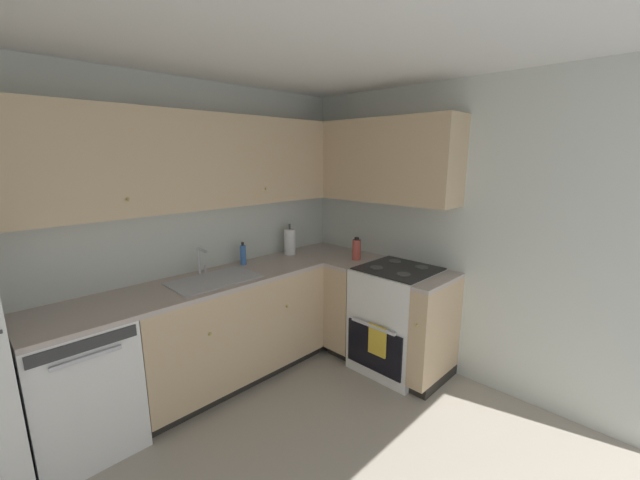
{
  "coord_description": "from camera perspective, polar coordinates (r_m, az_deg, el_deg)",
  "views": [
    {
      "loc": [
        -1.12,
        -1.38,
        1.87
      ],
      "look_at": [
        0.95,
        0.68,
        1.22
      ],
      "focal_mm": 21.29,
      "sensor_mm": 36.0,
      "label": 1
    }
  ],
  "objects": [
    {
      "name": "wall_back",
      "position": [
        3.2,
        -23.81,
        -0.09
      ],
      "size": [
        3.81,
        0.05,
        2.46
      ],
      "primitive_type": "cube",
      "color": "silver",
      "rests_on": "ground_plane"
    },
    {
      "name": "wall_right",
      "position": [
        3.37,
        19.68,
        0.82
      ],
      "size": [
        0.05,
        3.16,
        2.46
      ],
      "primitive_type": "cube",
      "color": "silver",
      "rests_on": "ground_plane"
    },
    {
      "name": "ceiling",
      "position": [
        1.88,
        -6.79,
        31.49
      ],
      "size": [
        3.81,
        3.16,
        0.05
      ],
      "primitive_type": "cube",
      "color": "white"
    },
    {
      "name": "dishwasher",
      "position": [
        3.01,
        -32.43,
        -17.94
      ],
      "size": [
        0.6,
        0.63,
        0.88
      ],
      "color": "white",
      "rests_on": "ground_plane"
    },
    {
      "name": "lower_cabinets_back",
      "position": [
        3.36,
        -13.26,
        -12.89
      ],
      "size": [
        1.62,
        0.62,
        0.88
      ],
      "color": "tan",
      "rests_on": "ground_plane"
    },
    {
      "name": "countertop_back",
      "position": [
        3.19,
        -13.68,
        -5.51
      ],
      "size": [
        2.83,
        0.6,
        0.03
      ],
      "primitive_type": "cube",
      "color": "#B7A89E",
      "rests_on": "lower_cabinets_back"
    },
    {
      "name": "lower_cabinets_right",
      "position": [
        3.57,
        9.13,
        -11.17
      ],
      "size": [
        0.62,
        1.05,
        0.88
      ],
      "color": "tan",
      "rests_on": "ground_plane"
    },
    {
      "name": "countertop_right",
      "position": [
        3.41,
        9.37,
        -4.15
      ],
      "size": [
        0.6,
        1.05,
        0.03
      ],
      "color": "#B7A89E",
      "rests_on": "lower_cabinets_right"
    },
    {
      "name": "oven_range",
      "position": [
        3.49,
        11.43,
        -11.43
      ],
      "size": [
        0.68,
        0.62,
        1.07
      ],
      "color": "white",
      "rests_on": "ground_plane"
    },
    {
      "name": "upper_cabinets_back",
      "position": [
        3.09,
        -18.56,
        11.13
      ],
      "size": [
        2.51,
        0.34,
        0.71
      ],
      "color": "tan"
    },
    {
      "name": "upper_cabinets_right",
      "position": [
        3.52,
        8.03,
        11.74
      ],
      "size": [
        0.32,
        1.59,
        0.71
      ],
      "color": "tan"
    },
    {
      "name": "sink",
      "position": [
        3.11,
        -15.55,
        -6.55
      ],
      "size": [
        0.67,
        0.4,
        0.1
      ],
      "color": "#B7B7BC",
      "rests_on": "countertop_back"
    },
    {
      "name": "faucet",
      "position": [
        3.24,
        -17.51,
        -2.71
      ],
      "size": [
        0.07,
        0.16,
        0.22
      ],
      "color": "silver",
      "rests_on": "countertop_back"
    },
    {
      "name": "soap_bottle",
      "position": [
        3.45,
        -11.49,
        -2.17
      ],
      "size": [
        0.05,
        0.05,
        0.2
      ],
      "color": "#3F72BF",
      "rests_on": "countertop_back"
    },
    {
      "name": "paper_towel_roll",
      "position": [
        3.74,
        -4.56,
        -0.25
      ],
      "size": [
        0.11,
        0.11,
        0.31
      ],
      "color": "white",
      "rests_on": "countertop_back"
    },
    {
      "name": "oil_bottle",
      "position": [
        3.55,
        5.51,
        -1.41
      ],
      "size": [
        0.08,
        0.08,
        0.21
      ],
      "color": "#BF4C3F",
      "rests_on": "countertop_right"
    }
  ]
}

